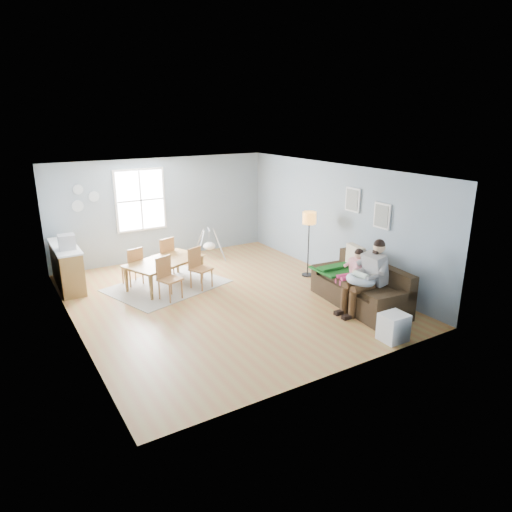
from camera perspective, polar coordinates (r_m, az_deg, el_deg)
room at (r=9.19m, az=-4.30°, el=8.76°), size 8.40×9.40×3.90m
window at (r=12.26m, az=-14.25°, el=6.79°), size 1.32×0.08×1.62m
pictures at (r=10.19m, az=13.69°, el=5.90°), size 0.05×1.34×0.74m
wall_plates at (r=11.91m, az=-20.79°, el=6.77°), size 0.67×0.02×0.66m
sofa at (r=9.67m, az=13.10°, el=-4.15°), size 1.17×2.30×0.90m
green_throw at (r=10.08m, az=10.24°, el=-1.55°), size 1.04×0.84×0.04m
beige_pillow at (r=10.07m, az=12.30°, el=-0.21°), size 0.25×0.56×0.54m
father at (r=9.20m, az=13.83°, el=-2.25°), size 1.05×0.49×1.46m
nursing_pillow at (r=9.13m, az=12.96°, el=-2.92°), size 0.66×0.65×0.23m
infant at (r=9.12m, az=12.84°, el=-2.32°), size 0.16×0.40×0.15m
toddler at (r=9.62m, az=12.13°, el=-1.34°), size 0.61×0.33×0.93m
floor_lamp at (r=10.89m, az=6.67°, el=4.08°), size 0.32×0.32×1.58m
storage_cube at (r=8.35m, az=16.77°, el=-8.53°), size 0.45×0.40×0.49m
rug at (r=10.71m, az=-11.03°, el=-3.65°), size 2.90×2.52×0.01m
dining_table at (r=10.61m, az=-11.12°, el=-2.13°), size 1.99×1.58×0.62m
chair_sw at (r=9.83m, az=-11.04°, el=-2.39°), size 0.53×0.53×0.92m
chair_se at (r=10.36m, az=-7.23°, el=-1.16°), size 0.54×0.54×0.92m
chair_nw at (r=10.77m, az=-15.06°, el=-0.98°), size 0.49×0.49×0.90m
chair_ne at (r=11.24m, az=-11.33°, el=0.25°), size 0.54×0.54×0.95m
counter at (r=11.18m, az=-22.57°, el=-1.14°), size 0.54×1.76×0.98m
monitor at (r=10.69m, az=-22.62°, el=1.65°), size 0.35×0.34×0.32m
baby_swing at (r=12.45m, az=-5.86°, el=1.33°), size 1.03×1.04×0.82m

